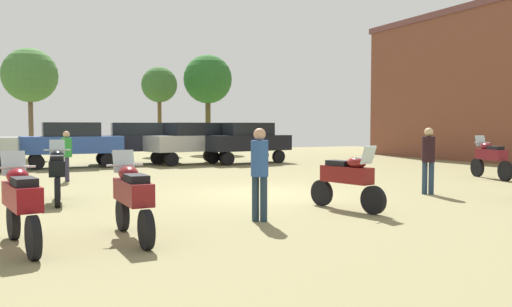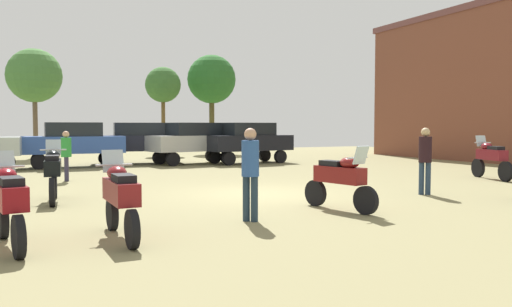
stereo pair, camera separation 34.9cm
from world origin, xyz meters
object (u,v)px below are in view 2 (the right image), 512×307
Objects in this scene: car_2 at (73,141)px; car_5 at (139,140)px; motorcycle_5 at (121,196)px; car_1 at (193,140)px; person_1 at (425,155)px; car_4 at (248,140)px; motorcycle_3 at (491,158)px; person_3 at (66,152)px; tree_1 at (163,86)px; person_2 at (250,167)px; tree_2 at (34,76)px; motorcycle_7 at (340,178)px; tree_3 at (212,80)px; motorcycle_6 at (9,201)px; motorcycle_2 at (53,172)px.

car_2 is 3.29m from car_5.
motorcycle_5 is 16.65m from car_1.
person_1 reaches higher than motorcycle_5.
car_2 and car_4 have the same top height.
car_4 is (-4.71, 10.42, 0.43)m from motorcycle_3.
person_1 reaches higher than person_3.
motorcycle_3 is at bearing 73.28° from person_3.
person_1 is at bearing -85.97° from tree_1.
motorcycle_5 is 1.20× the size of person_2.
motorcycle_3 reaches higher than motorcycle_5.
car_1 is at bearing -51.11° from tree_2.
car_1 is 1.06× the size of car_2.
motorcycle_7 is 15.94m from car_5.
motorcycle_5 is 17.10m from car_4.
person_1 is 0.27× the size of tree_3.
tree_1 is (8.48, 24.34, 3.73)m from motorcycle_6.
tree_3 is at bearing 112.81° from motorcycle_3.
car_1 is 0.68× the size of tree_3.
car_2 reaches higher than motorcycle_2.
motorcycle_6 is 17.60m from car_5.
tree_2 is (-9.20, 21.86, 3.66)m from person_1.
motorcycle_7 is 1.14× the size of person_2.
car_1 is at bearing -108.04° from motorcycle_7.
tree_1 reaches higher than car_4.
motorcycle_5 is 0.48× the size of car_1.
tree_3 is (5.50, 24.19, 4.29)m from motorcycle_7.
tree_2 is 0.94× the size of tree_3.
motorcycle_6 is 17.27m from car_1.
tree_2 reaches higher than motorcycle_3.
motorcycle_3 is 0.51× the size of car_2.
person_3 is at bearing -0.46° from person_1.
motorcycle_6 is 0.50× the size of car_2.
car_2 reaches higher than person_2.
tree_2 is at bearing 37.78° from car_4.
person_2 is 24.02m from tree_2.
person_2 is at bearing -177.41° from car_5.
car_2 is at bearing -36.36° from person_2.
tree_2 reaches higher than person_2.
tree_3 is (11.19, 20.31, 4.26)m from motorcycle_2.
tree_3 is (3.57, 0.71, 0.55)m from tree_1.
tree_2 is (-3.36, 23.50, 3.66)m from person_2.
motorcycle_6 is 4.25m from person_2.
tree_3 is at bearing -46.06° from car_2.
person_1 is at bearing -67.18° from tree_2.
motorcycle_6 is 1.21× the size of person_1.
motorcycle_6 is 0.39× the size of tree_1.
tree_3 is at bearing -32.19° from car_5.
motorcycle_7 is at bearing -143.15° from motorcycle_3.
car_5 reaches higher than motorcycle_6.
motorcycle_2 is 21.35m from tree_1.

